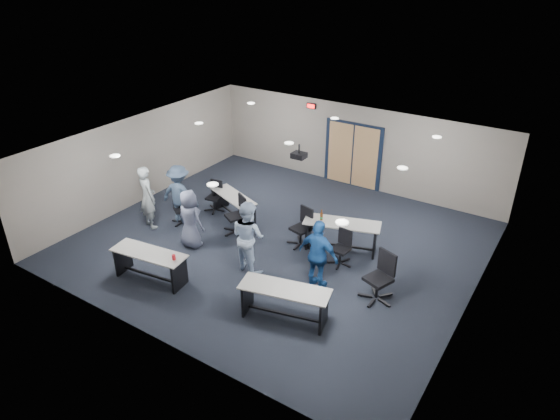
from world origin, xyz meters
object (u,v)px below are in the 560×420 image
Objects in this scene: person_lightblue at (248,236)px; person_navy at (318,255)px; chair_back_b at (235,215)px; chair_loose_right at (378,278)px; chair_loose_left at (182,208)px; table_front_right at (285,298)px; table_back_right at (341,231)px; person_plaid at (190,219)px; chair_back_d at (341,248)px; person_back at (180,194)px; table_back_left at (234,203)px; person_gray at (147,197)px; table_front_left at (150,261)px; chair_back_c at (301,227)px; chair_back_a at (214,196)px.

person_lightblue is 1.81m from person_navy.
chair_loose_right is at bearing 21.04° from chair_back_b.
chair_loose_right is (6.11, -0.29, 0.11)m from chair_loose_left.
chair_loose_left reaches higher than table_front_right.
table_back_right is 1.13× the size of person_lightblue.
chair_back_d is at bearing -156.15° from person_plaid.
table_back_left is at bearing -148.26° from person_back.
person_back reaches higher than table_back_right.
table_back_right is at bearing 22.94° from table_back_left.
person_gray is 1.14× the size of person_plaid.
table_front_left is at bearing -148.37° from table_back_right.
table_back_right is at bearing 41.51° from table_front_left.
table_back_left is 1.72× the size of chair_back_c.
chair_back_c is at bearing -142.32° from person_plaid.
person_gray is (-5.10, -1.83, 0.36)m from table_back_right.
chair_loose_right is at bearing -163.22° from person_navy.
table_back_right is 1.97× the size of chair_back_c.
chair_back_c reaches higher than chair_back_d.
chair_loose_right is at bearing 6.09° from table_back_left.
person_lightblue reaches higher than person_plaid.
chair_back_a is 0.97× the size of chair_loose_left.
table_front_left reaches higher than table_back_left.
person_lightblue is at bearing -12.62° from chair_back_b.
chair_back_b is 2.51m from person_gray.
person_back is at bearing -163.52° from chair_loose_right.
table_front_right is 1.71× the size of chair_loose_right.
person_lightblue is (1.91, -0.05, 0.11)m from person_plaid.
table_front_left is 2.92m from person_back.
chair_loose_right is (2.65, -1.10, 0.06)m from chair_back_c.
table_back_left is 1.93× the size of chair_back_a.
chair_back_c is 0.61× the size of person_back.
table_back_left is 4.12m from person_navy.
chair_back_c is 0.90× the size of chair_loose_right.
table_back_left is 1.91m from person_plaid.
person_back is (-3.56, -0.75, 0.34)m from chair_back_c.
chair_back_b is at bearing 75.94° from table_front_left.
table_front_left is 2.71m from person_gray.
person_back is at bearing -3.58° from person_navy.
chair_back_a is 1.14m from chair_loose_left.
table_back_right is at bearing -8.00° from chair_back_a.
person_navy is (3.70, 0.20, 0.07)m from person_plaid.
table_front_left is 0.96× the size of table_front_right.
chair_back_d is (4.50, -0.55, -0.01)m from chair_back_a.
chair_back_a is (-0.75, 0.02, -0.01)m from table_back_left.
chair_loose_right is at bearing 36.83° from table_front_right.
table_back_right is 1.13× the size of person_gray.
table_back_right is 5.43m from person_gray.
person_navy is (5.40, 0.05, -0.05)m from person_gray.
person_back is (-3.07, 0.90, -0.05)m from person_lightblue.
chair_loose_left is (-0.27, -1.10, 0.01)m from chair_back_a.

